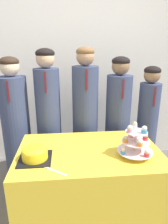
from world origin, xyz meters
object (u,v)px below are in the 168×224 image
object	(u,v)px
round_cake	(35,153)
cupcake_stand	(136,141)
student_2	(85,121)
cake_knife	(49,169)
student_3	(117,123)
student_4	(147,125)
student_1	(49,122)
student_0	(16,127)

from	to	relation	value
round_cake	cupcake_stand	xyz separation A→B (m)	(0.83, -0.01, 0.07)
round_cake	student_2	world-z (taller)	student_2
cake_knife	cupcake_stand	world-z (taller)	cupcake_stand
student_3	student_4	bearing A→B (deg)	-0.00
cake_knife	student_3	world-z (taller)	student_3
student_1	student_4	bearing A→B (deg)	-0.00
student_1	student_3	xyz separation A→B (m)	(0.82, -0.00, -0.05)
cake_knife	student_2	world-z (taller)	student_2
round_cake	cake_knife	xyz separation A→B (m)	(0.12, -0.15, -0.06)
student_1	student_2	size ratio (longest dim) A/B	0.99
cupcake_stand	student_1	distance (m)	1.08
student_2	cupcake_stand	bearing A→B (deg)	-65.48
round_cake	student_4	world-z (taller)	student_4
cupcake_stand	student_2	xyz separation A→B (m)	(-0.35, 0.76, -0.09)
student_0	student_2	world-z (taller)	student_2
cake_knife	cupcake_stand	distance (m)	0.73
round_cake	cupcake_stand	distance (m)	0.83
student_4	student_1	bearing A→B (deg)	180.00
student_3	student_4	size ratio (longest dim) A/B	1.08
round_cake	student_4	bearing A→B (deg)	30.76
student_4	student_2	bearing A→B (deg)	180.00
round_cake	student_3	size ratio (longest dim) A/B	0.17
student_1	cupcake_stand	bearing A→B (deg)	-44.47
student_0	student_1	size ratio (longest dim) A/B	0.95
round_cake	student_4	size ratio (longest dim) A/B	0.19
cupcake_stand	student_0	xyz separation A→B (m)	(-1.15, 0.76, -0.14)
round_cake	student_3	distance (m)	1.15
student_2	student_3	xyz separation A→B (m)	(0.39, -0.00, -0.05)
round_cake	student_1	bearing A→B (deg)	85.41
student_4	student_0	bearing A→B (deg)	180.00
student_1	student_4	size ratio (longest dim) A/B	1.14
student_3	student_4	distance (m)	0.37
cake_knife	student_3	distance (m)	1.17
round_cake	cupcake_stand	size ratio (longest dim) A/B	0.88
student_0	student_3	bearing A→B (deg)	-0.00
round_cake	cake_knife	distance (m)	0.20
cake_knife	student_3	xyz separation A→B (m)	(0.76, 0.89, -0.01)
cupcake_stand	student_2	distance (m)	0.84
student_3	student_4	world-z (taller)	student_3
round_cake	student_1	world-z (taller)	student_1
round_cake	student_4	xyz separation A→B (m)	(1.25, 0.75, -0.10)
cake_knife	student_0	size ratio (longest dim) A/B	0.13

